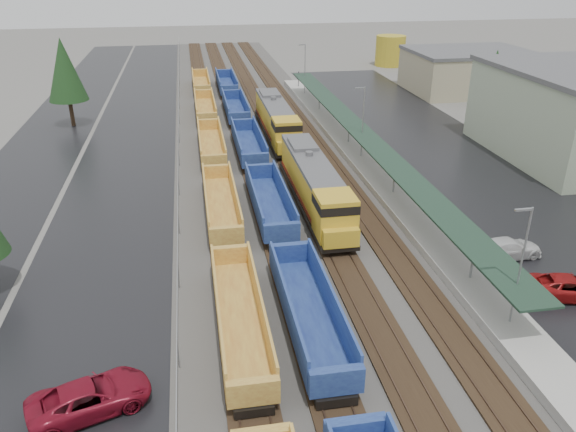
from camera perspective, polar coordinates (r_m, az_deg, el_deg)
The scene contains 18 objects.
ballast_strip at distance 67.87m, azimuth -2.85°, elevation 7.84°, with size 20.00×160.00×0.08m, color #302D2B.
trackbed at distance 67.83m, azimuth -2.85°, elevation 7.94°, with size 14.60×160.00×0.22m.
west_parking_lot at distance 67.79m, azimuth -15.62°, elevation 6.89°, with size 10.00×160.00×0.02m, color black.
west_road at distance 69.55m, azimuth -23.85°, elevation 6.11°, with size 9.00×160.00×0.02m, color black.
east_commuter_lot at distance 63.89m, azimuth 15.61°, elevation 5.79°, with size 16.00×100.00×0.02m, color black.
station_platform at distance 60.28m, azimuth 7.42°, elevation 6.11°, with size 3.00×80.00×8.00m.
chainlink_fence at distance 65.48m, azimuth -11.06°, elevation 8.20°, with size 0.08×160.04×2.02m.
distant_hills at distance 222.30m, azimuth 4.04°, elevation 19.84°, with size 301.00×140.00×25.20m.
tree_west_far at distance 76.97m, azimuth -21.76°, elevation 13.65°, with size 4.84×4.84×11.00m.
tree_east at distance 73.23m, azimuth 20.14°, elevation 12.86°, with size 4.40×4.40×10.00m.
locomotive_lead at distance 47.65m, azimuth 2.77°, elevation 3.11°, with size 2.90×19.12×4.33m.
locomotive_trail at distance 67.24m, azimuth -1.15°, elevation 9.73°, with size 2.90×19.12×4.33m.
well_string_yellow at distance 47.30m, azimuth -6.82°, elevation 1.25°, with size 2.58×112.24×2.29m.
well_string_blue at distance 47.06m, azimuth -1.91°, elevation 1.36°, with size 2.76×109.97×2.44m.
storage_tank at distance 116.53m, azimuth 10.34°, elevation 16.19°, with size 5.75×5.75×5.75m, color #AE9822.
parked_car_west_c at distance 29.87m, azimuth -19.48°, elevation -16.98°, with size 5.78×2.67×1.61m, color maroon.
parked_car_east_b at distance 40.49m, azimuth 26.66°, elevation -6.49°, with size 5.28×2.44×1.47m, color maroon.
parked_car_east_c at distance 43.81m, azimuth 21.45°, elevation -3.08°, with size 5.04×2.05×1.46m, color silver.
Camera 1 is at (-7.90, -4.35, 20.13)m, focal length 35.00 mm.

